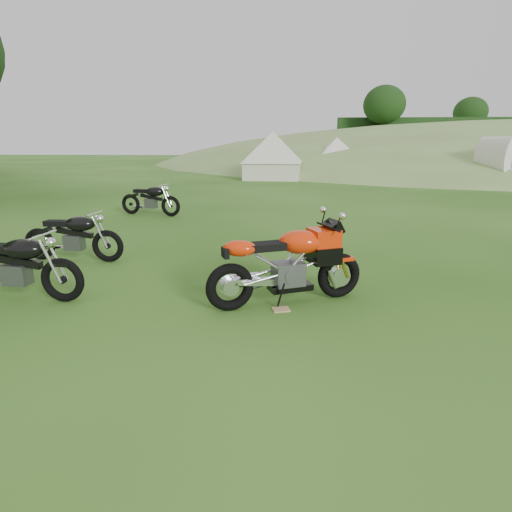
# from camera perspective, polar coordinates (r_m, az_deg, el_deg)

# --- Properties ---
(ground) EXTENTS (120.00, 120.00, 0.00)m
(ground) POSITION_cam_1_polar(r_m,az_deg,el_deg) (5.55, -2.92, -6.91)
(ground) COLOR #244B10
(ground) RESTS_ON ground
(sport_motorcycle) EXTENTS (2.09, 1.24, 1.23)m
(sport_motorcycle) POSITION_cam_1_polar(r_m,az_deg,el_deg) (5.52, 4.16, -0.34)
(sport_motorcycle) COLOR red
(sport_motorcycle) RESTS_ON ground
(plywood_board) EXTENTS (0.25, 0.22, 0.02)m
(plywood_board) POSITION_cam_1_polar(r_m,az_deg,el_deg) (5.48, 3.36, -7.13)
(plywood_board) COLOR tan
(plywood_board) RESTS_ON ground
(vintage_moto_a) EXTENTS (1.90, 0.57, 0.99)m
(vintage_moto_a) POSITION_cam_1_polar(r_m,az_deg,el_deg) (6.52, -29.57, -0.98)
(vintage_moto_a) COLOR black
(vintage_moto_a) RESTS_ON ground
(vintage_moto_c) EXTENTS (1.81, 0.53, 0.94)m
(vintage_moto_c) POSITION_cam_1_polar(r_m,az_deg,el_deg) (8.21, -23.28, 2.58)
(vintage_moto_c) COLOR black
(vintage_moto_c) RESTS_ON ground
(vintage_moto_d) EXTENTS (1.87, 0.86, 0.96)m
(vintage_moto_d) POSITION_cam_1_polar(r_m,az_deg,el_deg) (12.68, -13.95, 7.42)
(vintage_moto_d) COLOR black
(vintage_moto_d) RESTS_ON ground
(tent_left) EXTENTS (3.20, 3.20, 2.60)m
(tent_left) POSITION_cam_1_polar(r_m,az_deg,el_deg) (24.40, 2.26, 13.28)
(tent_left) COLOR beige
(tent_left) RESTS_ON ground
(tent_mid) EXTENTS (2.95, 2.95, 2.42)m
(tent_mid) POSITION_cam_1_polar(r_m,az_deg,el_deg) (27.97, 10.62, 13.09)
(tent_mid) COLOR silver
(tent_mid) RESTS_ON ground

